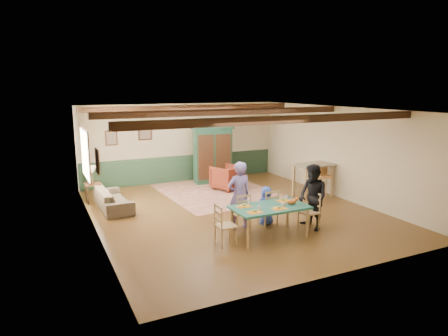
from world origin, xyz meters
name	(u,v)px	position (x,y,z in m)	size (l,w,h in m)	color
floor	(234,212)	(0.00, 0.00, 0.00)	(8.00, 8.00, 0.00)	#4D3115
wall_back	(182,143)	(0.00, 4.00, 1.35)	(7.00, 0.02, 2.70)	beige
wall_left	(93,174)	(-3.50, 0.00, 1.35)	(0.02, 8.00, 2.70)	beige
wall_right	(340,153)	(3.50, 0.00, 1.35)	(0.02, 8.00, 2.70)	beige
ceiling	(234,109)	(0.00, 0.00, 2.70)	(7.00, 8.00, 0.02)	white
wainscot_back	(183,168)	(0.00, 3.98, 0.45)	(6.95, 0.03, 0.90)	#1F3926
ceiling_beam_front	(286,120)	(0.00, -2.30, 2.61)	(6.95, 0.16, 0.16)	black
ceiling_beam_mid	(227,112)	(0.00, 0.40, 2.61)	(6.95, 0.16, 0.16)	black
ceiling_beam_back	(192,108)	(0.00, 3.00, 2.61)	(6.95, 0.16, 0.16)	black
window_left	(85,154)	(-3.47, 1.70, 1.55)	(0.06, 1.60, 1.30)	white
picture_left_wall	(98,161)	(-3.47, -0.60, 1.75)	(0.04, 0.42, 0.52)	gray
picture_back_a	(145,132)	(-1.30, 3.97, 1.80)	(0.45, 0.04, 0.55)	gray
picture_back_b	(111,138)	(-2.40, 3.97, 1.65)	(0.38, 0.04, 0.48)	gray
dining_table	(269,222)	(-0.09, -1.93, 0.35)	(1.67, 0.93, 0.69)	#1B5849
dining_chair_far_left	(240,211)	(-0.47, -1.26, 0.44)	(0.39, 0.41, 0.88)	#A38151
dining_chair_far_right	(268,207)	(0.27, -1.26, 0.44)	(0.39, 0.41, 0.88)	#A38151
dining_chair_end_left	(226,225)	(-1.16, -1.93, 0.44)	(0.39, 0.41, 0.88)	#A38151
dining_chair_end_right	(309,211)	(0.97, -1.92, 0.44)	(0.39, 0.41, 0.88)	#A38151
person_man	(239,196)	(-0.47, -1.19, 0.80)	(0.58, 0.38, 1.60)	#6A5A9A
person_woman	(313,197)	(1.06, -1.92, 0.76)	(0.74, 0.58, 1.53)	black
person_child	(266,206)	(0.27, -1.18, 0.47)	(0.45, 0.30, 0.93)	#2A44AA
cat	(292,201)	(0.42, -2.02, 0.78)	(0.33, 0.13, 0.17)	#C85F23
place_setting_near_left	(255,210)	(-0.60, -2.16, 0.75)	(0.37, 0.28, 0.11)	orange
place_setting_near_center	(279,206)	(0.00, -2.16, 0.75)	(0.37, 0.28, 0.11)	orange
place_setting_far_left	(244,204)	(-0.60, -1.70, 0.75)	(0.37, 0.28, 0.11)	orange
place_setting_far_right	(283,199)	(0.41, -1.69, 0.75)	(0.37, 0.28, 0.11)	orange
area_rug	(218,192)	(0.45, 2.02, 0.01)	(3.20, 3.80, 0.01)	beige
armoire	(213,155)	(0.84, 3.28, 0.98)	(1.39, 0.56, 1.96)	#153627
armchair	(227,177)	(0.89, 2.25, 0.39)	(0.84, 0.86, 0.78)	#4D160F
sofa	(113,199)	(-2.83, 1.65, 0.27)	(1.87, 0.73, 0.55)	#382F23
end_table	(94,193)	(-3.22, 2.57, 0.28)	(0.45, 0.45, 0.55)	black
table_lamp	(92,175)	(-3.22, 2.57, 0.80)	(0.28, 0.28, 0.50)	beige
counter_table	(313,180)	(2.85, 0.35, 0.50)	(1.20, 0.70, 1.00)	tan
bar_stool_left	(320,180)	(3.03, 0.25, 0.50)	(0.35, 0.39, 1.00)	#A97541
bar_stool_right	(326,181)	(3.13, 0.12, 0.51)	(0.36, 0.40, 1.02)	#A97541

